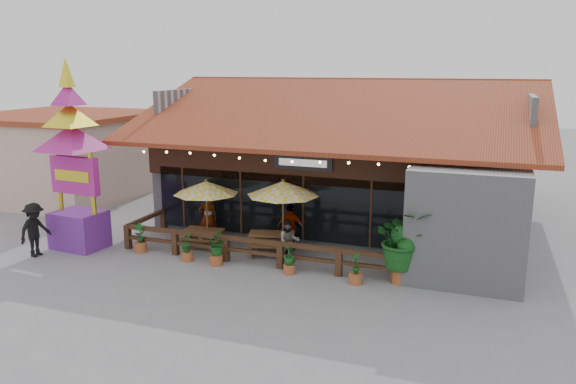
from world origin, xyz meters
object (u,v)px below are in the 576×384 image
at_px(picnic_table_left, 204,235).
at_px(tropical_plant, 403,241).
at_px(umbrella_right, 283,189).
at_px(picnic_table_right, 272,240).
at_px(thai_sign_tower, 72,143).
at_px(umbrella_left, 206,188).
at_px(pedestrian, 35,230).

height_order(picnic_table_left, tropical_plant, tropical_plant).
distance_m(umbrella_right, picnic_table_right, 1.90).
xyz_separation_m(thai_sign_tower, tropical_plant, (11.72, 0.61, -2.55)).
relative_size(picnic_table_right, thai_sign_tower, 0.26).
bearing_deg(umbrella_right, umbrella_left, -176.42).
distance_m(umbrella_left, picnic_table_left, 1.78).
height_order(umbrella_left, umbrella_right, umbrella_right).
distance_m(umbrella_left, umbrella_right, 2.94).
xyz_separation_m(thai_sign_tower, pedestrian, (-0.79, -1.32, -2.94)).
distance_m(umbrella_left, tropical_plant, 7.48).
xyz_separation_m(umbrella_left, picnic_table_right, (2.56, 0.03, -1.71)).
bearing_deg(picnic_table_right, umbrella_left, -179.38).
distance_m(picnic_table_right, thai_sign_tower, 7.92).
distance_m(thai_sign_tower, tropical_plant, 12.01).
bearing_deg(picnic_table_right, umbrella_right, 22.72).
distance_m(umbrella_right, thai_sign_tower, 7.71).
bearing_deg(picnic_table_right, tropical_plant, -13.67).
height_order(picnic_table_right, pedestrian, pedestrian).
bearing_deg(umbrella_left, picnic_table_left, -135.52).
bearing_deg(picnic_table_left, pedestrian, -149.69).
bearing_deg(picnic_table_right, thai_sign_tower, -165.71).
xyz_separation_m(tropical_plant, pedestrian, (-12.51, -1.93, -0.39)).
xyz_separation_m(umbrella_left, pedestrian, (-5.17, -3.06, -1.27)).
height_order(picnic_table_left, thai_sign_tower, thai_sign_tower).
height_order(picnic_table_right, tropical_plant, tropical_plant).
height_order(tropical_plant, pedestrian, tropical_plant).
xyz_separation_m(umbrella_left, picnic_table_left, (-0.10, -0.10, -1.77)).
xyz_separation_m(umbrella_left, umbrella_right, (2.93, 0.18, 0.15)).
relative_size(picnic_table_left, tropical_plant, 0.62).
height_order(umbrella_left, thai_sign_tower, thai_sign_tower).
bearing_deg(thai_sign_tower, picnic_table_left, 21.00).
bearing_deg(tropical_plant, picnic_table_left, 172.06).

